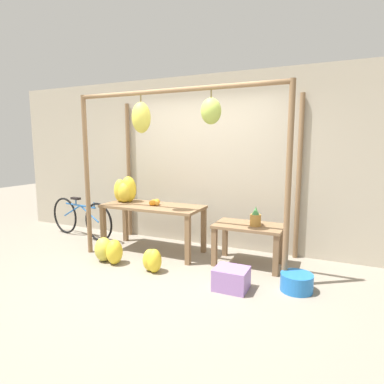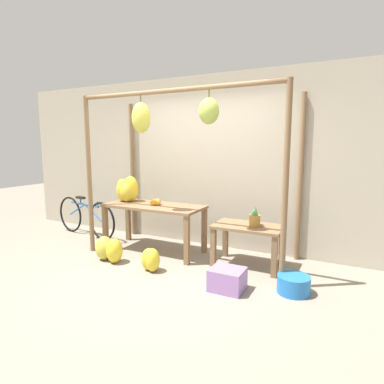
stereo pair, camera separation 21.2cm
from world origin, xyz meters
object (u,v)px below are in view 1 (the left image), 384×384
at_px(pineapple_cluster, 256,218).
at_px(parked_bicycle, 81,218).
at_px(banana_pile_ground_right, 152,260).
at_px(fruit_crate_white, 231,279).
at_px(blue_bucket, 297,282).
at_px(banana_pile_ground_left, 108,250).
at_px(orange_pile, 154,203).
at_px(banana_pile_on_table, 125,191).

distance_m(pineapple_cluster, parked_bicycle, 3.26).
relative_size(banana_pile_ground_right, fruit_crate_white, 0.88).
bearing_deg(blue_bucket, pineapple_cluster, 138.25).
xyz_separation_m(banana_pile_ground_left, banana_pile_ground_right, (0.76, -0.04, -0.02)).
bearing_deg(banana_pile_ground_left, blue_bucket, 3.69).
bearing_deg(banana_pile_ground_left, banana_pile_ground_right, -2.64).
bearing_deg(orange_pile, banana_pile_on_table, 172.75).
height_order(banana_pile_on_table, parked_bicycle, banana_pile_on_table).
height_order(orange_pile, fruit_crate_white, orange_pile).
bearing_deg(fruit_crate_white, parked_bicycle, 163.65).
distance_m(banana_pile_on_table, parked_bicycle, 1.20).
bearing_deg(banana_pile_on_table, orange_pile, -7.25).
relative_size(banana_pile_on_table, banana_pile_ground_left, 0.78).
bearing_deg(banana_pile_on_table, fruit_crate_white, -22.18).
relative_size(orange_pile, banana_pile_ground_right, 0.53).
height_order(orange_pile, banana_pile_ground_right, orange_pile).
bearing_deg(banana_pile_ground_left, pineapple_cluster, 20.56).
xyz_separation_m(banana_pile_on_table, banana_pile_ground_right, (0.99, -0.79, -0.78)).
height_order(orange_pile, pineapple_cluster, same).
xyz_separation_m(orange_pile, pineapple_cluster, (1.59, 0.05, -0.10)).
xyz_separation_m(banana_pile_ground_left, parked_bicycle, (-1.29, 0.82, 0.18)).
bearing_deg(banana_pile_ground_right, fruit_crate_white, -3.51).
xyz_separation_m(orange_pile, banana_pile_ground_right, (0.39, -0.72, -0.64)).
bearing_deg(pineapple_cluster, fruit_crate_white, -95.03).
height_order(fruit_crate_white, blue_bucket, fruit_crate_white).
bearing_deg(pineapple_cluster, orange_pile, -178.13).
xyz_separation_m(banana_pile_ground_right, parked_bicycle, (-2.04, 0.86, 0.20)).
relative_size(pineapple_cluster, fruit_crate_white, 0.67).
bearing_deg(pineapple_cluster, blue_bucket, -41.75).
height_order(pineapple_cluster, blue_bucket, pineapple_cluster).
relative_size(blue_bucket, parked_bicycle, 0.23).
bearing_deg(banana_pile_on_table, banana_pile_ground_left, -72.99).
relative_size(fruit_crate_white, parked_bicycle, 0.24).
bearing_deg(banana_pile_on_table, banana_pile_ground_right, -38.62).
relative_size(pineapple_cluster, parked_bicycle, 0.16).
relative_size(banana_pile_ground_left, blue_bucket, 1.51).
distance_m(banana_pile_on_table, fruit_crate_white, 2.42).
relative_size(banana_pile_ground_left, fruit_crate_white, 1.44).
height_order(banana_pile_on_table, banana_pile_ground_right, banana_pile_on_table).
xyz_separation_m(banana_pile_ground_left, fruit_crate_white, (1.88, -0.10, -0.05)).
bearing_deg(pineapple_cluster, banana_pile_ground_left, -159.44).
distance_m(pineapple_cluster, blue_bucket, 1.03).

